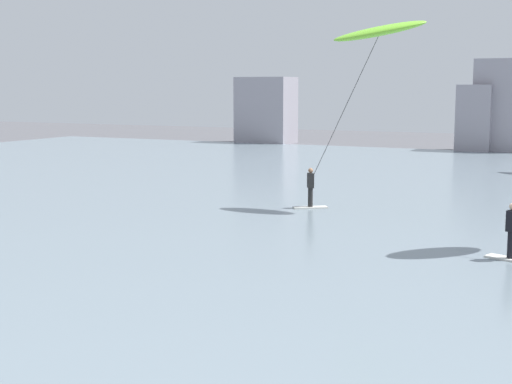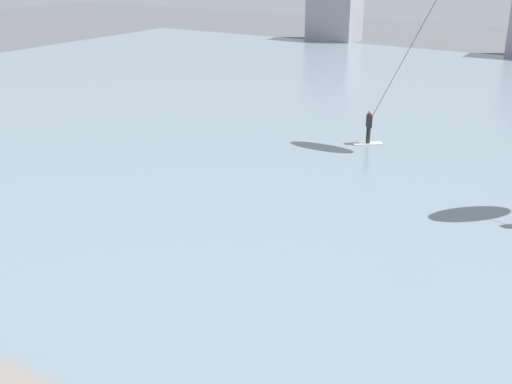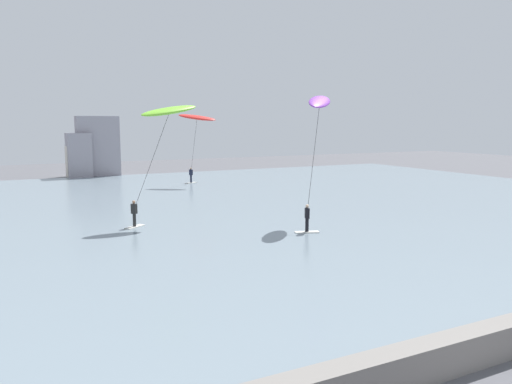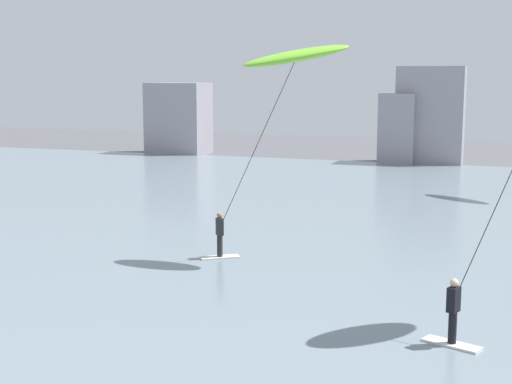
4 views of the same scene
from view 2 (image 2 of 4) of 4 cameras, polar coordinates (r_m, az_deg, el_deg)
water_bay at (r=34.93m, az=18.01°, el=5.51°), size 84.00×52.00×0.10m
far_shore_buildings at (r=62.24m, az=17.63°, el=14.74°), size 25.74×3.96×7.22m
kitesurfer_lime at (r=29.31m, az=15.75°, el=16.15°), size 5.13×2.00×7.64m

